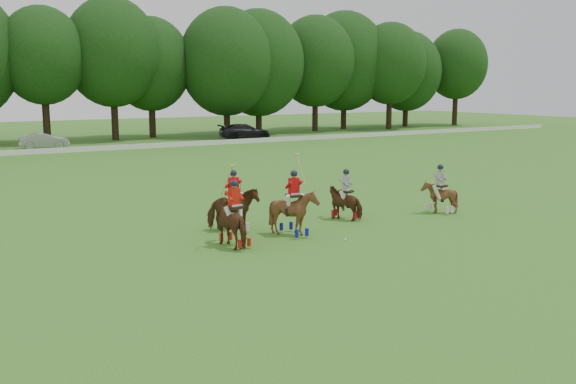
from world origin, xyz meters
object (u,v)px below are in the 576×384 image
car_mid (44,141)px  car_right (245,131)px  polo_red_b (234,209)px  polo_red_a (235,223)px  polo_ball (345,239)px  polo_stripe_a (346,202)px  polo_red_c (294,212)px  polo_stripe_b (439,196)px

car_mid → car_right: size_ratio=0.77×
car_right → polo_red_b: 42.79m
polo_red_a → polo_red_b: 2.39m
polo_ball → polo_stripe_a: bearing=53.3°
polo_red_a → polo_red_b: size_ratio=1.22×
polo_red_c → polo_ball: (1.11, -1.68, -0.83)m
polo_stripe_a → polo_ball: bearing=-126.7°
polo_red_a → polo_stripe_b: polo_red_a is taller
polo_stripe_a → polo_ball: polo_stripe_a is taller
car_right → polo_stripe_a: 41.16m
car_mid → polo_red_a: 39.84m
polo_stripe_a → polo_ball: (-2.25, -3.02, -0.69)m
polo_red_b → polo_stripe_b: 9.22m
polo_red_c → polo_red_b: bearing=129.7°
car_right → polo_red_a: size_ratio=1.90×
polo_red_c → car_mid: bearing=91.6°
polo_stripe_a → polo_red_a: bearing=-164.5°
polo_red_a → polo_ball: 4.01m
polo_red_a → polo_red_c: polo_red_c is taller
car_mid → polo_stripe_a: polo_stripe_a is taller
car_right → polo_red_a: bearing=161.0°
polo_red_a → polo_ball: bearing=-20.4°
car_right → polo_red_b: (-20.29, -37.67, 0.05)m
polo_red_a → polo_stripe_a: size_ratio=1.36×
car_mid → polo_ball: size_ratio=45.98×
polo_red_a → polo_ball: polo_red_a is taller
car_right → polo_red_c: bearing=163.7°
polo_red_a → polo_red_c: size_ratio=0.96×
car_mid → polo_stripe_a: bearing=-167.8°
car_right → polo_stripe_b: bearing=173.2°
car_right → polo_stripe_a: polo_stripe_a is taller
car_mid → polo_red_a: polo_red_a is taller
polo_red_c → polo_ball: 2.18m
polo_red_c → polo_stripe_a: bearing=21.7°
polo_red_a → polo_red_c: 2.59m
polo_red_b → polo_red_c: polo_red_c is taller
polo_red_c → polo_stripe_a: polo_red_c is taller
polo_ball → polo_red_c: bearing=123.4°
polo_stripe_b → car_mid: bearing=102.4°
car_mid → polo_stripe_a: (4.45, -38.17, 0.05)m
car_mid → car_right: 19.86m
polo_red_b → polo_stripe_b: (9.08, -1.60, -0.09)m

